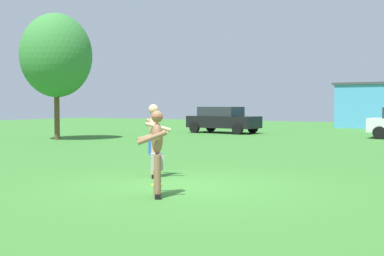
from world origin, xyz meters
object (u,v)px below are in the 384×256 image
object	(u,v)px
player_with_cap	(157,150)
player_in_blue	(154,139)
car_black_near_post	(223,119)
tree_right_field	(56,56)
frisbee	(157,185)

from	to	relation	value
player_with_cap	player_in_blue	xyz separation A→B (m)	(-1.51, 2.06, 0.04)
car_black_near_post	tree_right_field	bearing A→B (deg)	-115.26
player_in_blue	car_black_near_post	xyz separation A→B (m)	(-7.11, 17.36, -0.09)
player_with_cap	player_in_blue	bearing A→B (deg)	126.30
player_with_cap	tree_right_field	bearing A→B (deg)	141.91
frisbee	player_with_cap	bearing A→B (deg)	-55.28
frisbee	car_black_near_post	size ratio (longest dim) A/B	0.05
player_with_cap	car_black_near_post	distance (m)	21.24
player_with_cap	car_black_near_post	xyz separation A→B (m)	(-8.62, 19.41, -0.06)
car_black_near_post	tree_right_field	size ratio (longest dim) A/B	0.72
car_black_near_post	tree_right_field	distance (m)	10.73
car_black_near_post	frisbee	bearing A→B (deg)	-66.76
frisbee	car_black_near_post	xyz separation A→B (m)	(-7.87, 18.33, 0.81)
frisbee	tree_right_field	world-z (taller)	tree_right_field
player_in_blue	car_black_near_post	size ratio (longest dim) A/B	0.39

